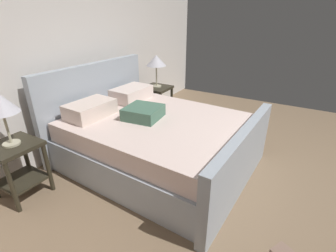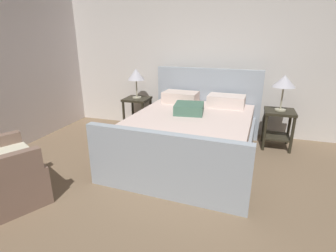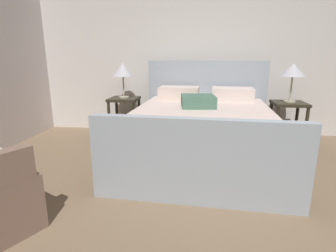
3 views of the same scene
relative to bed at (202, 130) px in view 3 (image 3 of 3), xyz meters
The scene contains 6 objects.
wall_back 1.63m from the bed, 77.56° to the left, with size 5.94×0.12×2.71m, color silver.
bed is the anchor object (origin of this frame).
nightstand_right 1.41m from the bed, 30.95° to the left, with size 0.44×0.44×0.60m.
table_lamp_right 1.57m from the bed, 30.95° to the left, with size 0.33×0.33×0.53m.
nightstand_left 1.48m from the bed, 145.09° to the left, with size 0.44×0.44×0.60m.
table_lamp_left 1.62m from the bed, 145.09° to the left, with size 0.30×0.30×0.53m.
Camera 3 is at (-0.31, -1.44, 1.21)m, focal length 28.35 mm.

